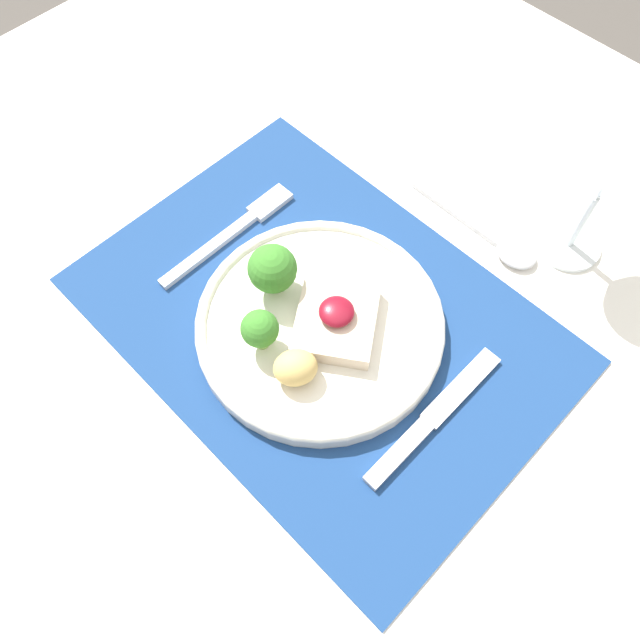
{
  "coord_description": "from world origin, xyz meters",
  "views": [
    {
      "loc": [
        0.22,
        -0.22,
        1.32
      ],
      "look_at": [
        0.01,
        -0.01,
        0.77
      ],
      "focal_mm": 35.0,
      "sensor_mm": 36.0,
      "label": 1
    }
  ],
  "objects_px": {
    "knife": "(425,425)",
    "wine_glass_near": "(608,178)",
    "dinner_plate": "(317,321)",
    "fork": "(236,228)",
    "spoon": "(500,242)"
  },
  "relations": [
    {
      "from": "dinner_plate",
      "to": "wine_glass_near",
      "type": "xyz_separation_m",
      "value": [
        0.12,
        0.27,
        0.09
      ]
    },
    {
      "from": "knife",
      "to": "dinner_plate",
      "type": "bearing_deg",
      "value": 179.42
    },
    {
      "from": "dinner_plate",
      "to": "fork",
      "type": "height_order",
      "value": "dinner_plate"
    },
    {
      "from": "dinner_plate",
      "to": "wine_glass_near",
      "type": "bearing_deg",
      "value": 65.5
    },
    {
      "from": "dinner_plate",
      "to": "spoon",
      "type": "distance_m",
      "value": 0.23
    },
    {
      "from": "fork",
      "to": "dinner_plate",
      "type": "bearing_deg",
      "value": -6.75
    },
    {
      "from": "knife",
      "to": "wine_glass_near",
      "type": "distance_m",
      "value": 0.29
    },
    {
      "from": "knife",
      "to": "wine_glass_near",
      "type": "xyz_separation_m",
      "value": [
        -0.02,
        0.27,
        0.11
      ]
    },
    {
      "from": "spoon",
      "to": "wine_glass_near",
      "type": "distance_m",
      "value": 0.13
    },
    {
      "from": "spoon",
      "to": "dinner_plate",
      "type": "bearing_deg",
      "value": -105.64
    },
    {
      "from": "fork",
      "to": "spoon",
      "type": "height_order",
      "value": "spoon"
    },
    {
      "from": "knife",
      "to": "spoon",
      "type": "xyz_separation_m",
      "value": [
        -0.08,
        0.22,
        -0.0
      ]
    },
    {
      "from": "spoon",
      "to": "wine_glass_near",
      "type": "bearing_deg",
      "value": 44.49
    },
    {
      "from": "knife",
      "to": "wine_glass_near",
      "type": "bearing_deg",
      "value": 94.8
    },
    {
      "from": "dinner_plate",
      "to": "knife",
      "type": "height_order",
      "value": "dinner_plate"
    }
  ]
}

